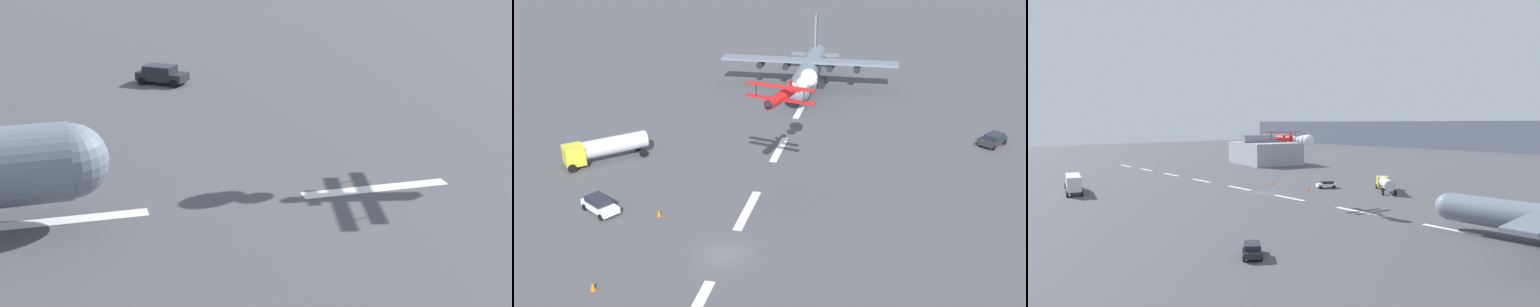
{
  "view_description": "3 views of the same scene",
  "coord_description": "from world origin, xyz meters",
  "views": [
    {
      "loc": [
        39.31,
        33.57,
        14.2
      ],
      "look_at": [
        30.23,
        0.0,
        2.5
      ],
      "focal_mm": 52.63,
      "sensor_mm": 36.0,
      "label": 1
    },
    {
      "loc": [
        -37.25,
        -12.21,
        26.28
      ],
      "look_at": [
        11.03,
        -1.6,
        4.96
      ],
      "focal_mm": 37.61,
      "sensor_mm": 36.0,
      "label": 2
    },
    {
      "loc": [
        65.68,
        -53.03,
        14.1
      ],
      "look_at": [
        9.72,
        -2.89,
        8.61
      ],
      "focal_mm": 29.57,
      "sensor_mm": 36.0,
      "label": 3
    }
  ],
  "objects": [
    {
      "name": "runway_stripe_6",
      "position": [
        23.78,
        0.0,
        0.01
      ],
      "size": [
        8.0,
        0.9,
        0.01
      ],
      "primitive_type": "cube",
      "color": "white",
      "rests_on": "ground"
    },
    {
      "name": "followme_car_yellow",
      "position": [
        31.07,
        -26.52,
        0.81
      ],
      "size": [
        4.37,
        3.87,
        1.52
      ],
      "color": "#262628",
      "rests_on": "ground"
    },
    {
      "name": "runway_stripe_7",
      "position": [
        39.63,
        0.0,
        0.01
      ],
      "size": [
        8.0,
        0.9,
        0.01
      ],
      "primitive_type": "cube",
      "color": "white",
      "rests_on": "ground"
    }
  ]
}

